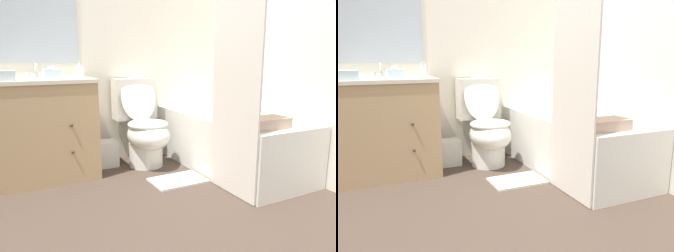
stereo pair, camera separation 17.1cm
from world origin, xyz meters
TOP-DOWN VIEW (x-y plane):
  - ground_plane at (0.00, 0.00)m, footprint 14.00×14.00m
  - wall_back at (-0.01, 1.80)m, footprint 8.00×0.06m
  - wall_right at (1.19, 0.89)m, footprint 0.05×2.78m
  - vanity_cabinet at (-0.74, 1.51)m, footprint 0.85×0.56m
  - sink_faucet at (-0.74, 1.68)m, footprint 0.14×0.12m
  - toilet at (0.15, 1.45)m, footprint 0.41×0.65m
  - bathtub at (0.81, 1.00)m, footprint 0.69×1.55m
  - shower_curtain at (0.45, 0.51)m, footprint 0.02×0.52m
  - wastebasket at (-0.19, 1.56)m, footprint 0.20×0.17m
  - tissue_box at (-0.63, 1.50)m, footprint 0.13×0.13m
  - soap_dispenser at (-0.41, 1.47)m, footprint 0.06×0.06m
  - bath_towel_folded at (0.67, 0.42)m, footprint 0.34×0.19m
  - bath_mat at (0.22, 0.91)m, footprint 0.44×0.29m

SIDE VIEW (x-z plane):
  - ground_plane at x=0.00m, z-range 0.00..0.00m
  - bath_mat at x=0.22m, z-range 0.00..0.02m
  - wastebasket at x=-0.19m, z-range 0.00..0.24m
  - bathtub at x=0.81m, z-range 0.00..0.50m
  - toilet at x=0.15m, z-range -0.06..0.79m
  - vanity_cabinet at x=-0.74m, z-range 0.01..0.84m
  - bath_towel_folded at x=0.67m, z-range 0.50..0.58m
  - sink_faucet at x=-0.74m, z-range 0.81..0.93m
  - tissue_box at x=-0.63m, z-range 0.82..0.92m
  - soap_dispenser at x=-0.41m, z-range 0.83..0.96m
  - shower_curtain at x=0.45m, z-range 0.00..1.85m
  - wall_right at x=1.19m, z-range 0.00..2.50m
  - wall_back at x=-0.01m, z-range 0.00..2.50m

